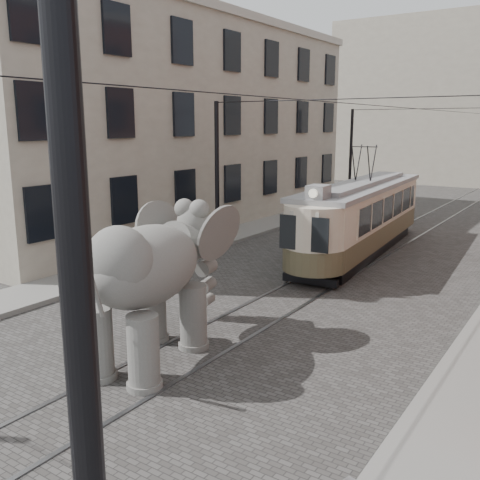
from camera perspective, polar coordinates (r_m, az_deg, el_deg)
The scene contains 7 objects.
ground at distance 14.80m, azimuth 1.51°, elevation -8.06°, with size 120.00×120.00×0.00m, color #45423F.
tram_rails at distance 14.80m, azimuth 1.51°, elevation -8.01°, with size 1.54×80.00×0.02m, color slate, non-canonical shape.
sidewalk_left at distance 18.89m, azimuth -15.44°, elevation -3.76°, with size 2.00×60.00×0.15m, color slate.
stucco_building at distance 28.49m, azimuth -6.60°, elevation 11.87°, with size 7.00×24.00×10.00m, color gray.
catenary at distance 18.52m, azimuth 9.36°, elevation 5.45°, with size 11.00×30.20×6.00m, color black, non-canonical shape.
tram at distance 21.99m, azimuth 12.77°, elevation 4.11°, with size 2.23×10.81×4.29m, color beige, non-canonical shape.
elephant at distance 11.71m, azimuth -9.80°, elevation -5.06°, with size 3.03×5.50×3.37m, color #5C5A56, non-canonical shape.
Camera 1 is at (7.39, -11.76, 5.13)m, focal length 40.34 mm.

